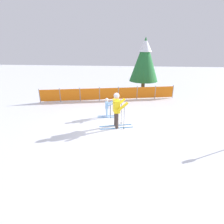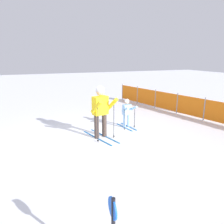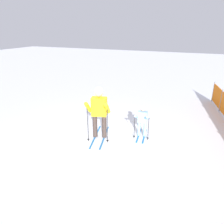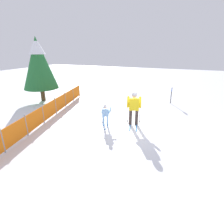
{
  "view_description": "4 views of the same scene",
  "coord_description": "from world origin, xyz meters",
  "px_view_note": "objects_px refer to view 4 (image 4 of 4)",
  "views": [
    {
      "loc": [
        0.69,
        -8.05,
        3.98
      ],
      "look_at": [
        -0.22,
        0.63,
        0.68
      ],
      "focal_mm": 28.0,
      "sensor_mm": 36.0,
      "label": 1
    },
    {
      "loc": [
        6.97,
        -2.17,
        2.82
      ],
      "look_at": [
        -0.39,
        0.84,
        0.77
      ],
      "focal_mm": 35.0,
      "sensor_mm": 36.0,
      "label": 2
    },
    {
      "loc": [
        6.25,
        3.4,
        3.67
      ],
      "look_at": [
        -0.03,
        0.67,
        1.01
      ],
      "focal_mm": 35.0,
      "sensor_mm": 36.0,
      "label": 3
    },
    {
      "loc": [
        -8.46,
        -1.98,
        3.89
      ],
      "look_at": [
        -0.41,
        1.29,
        0.73
      ],
      "focal_mm": 28.0,
      "sensor_mm": 36.0,
      "label": 4
    }
  ],
  "objects_px": {
    "skier_adult": "(134,105)",
    "trail_marker": "(171,94)",
    "skier_child": "(106,113)",
    "conifer_far": "(38,62)",
    "safety_fence": "(50,110)"
  },
  "relations": [
    {
      "from": "safety_fence",
      "to": "conifer_far",
      "type": "xyz_separation_m",
      "value": [
        2.78,
        3.07,
        2.41
      ]
    },
    {
      "from": "safety_fence",
      "to": "trail_marker",
      "type": "distance_m",
      "value": 8.61
    },
    {
      "from": "safety_fence",
      "to": "conifer_far",
      "type": "distance_m",
      "value": 4.79
    },
    {
      "from": "skier_adult",
      "to": "conifer_far",
      "type": "distance_m",
      "value": 8.27
    },
    {
      "from": "skier_adult",
      "to": "trail_marker",
      "type": "relative_size",
      "value": 1.53
    },
    {
      "from": "skier_child",
      "to": "trail_marker",
      "type": "height_order",
      "value": "trail_marker"
    },
    {
      "from": "skier_child",
      "to": "conifer_far",
      "type": "relative_size",
      "value": 0.25
    },
    {
      "from": "skier_child",
      "to": "safety_fence",
      "type": "xyz_separation_m",
      "value": [
        -0.3,
        3.45,
        -0.17
      ]
    },
    {
      "from": "skier_child",
      "to": "conifer_far",
      "type": "bearing_deg",
      "value": 60.65
    },
    {
      "from": "skier_child",
      "to": "trail_marker",
      "type": "distance_m",
      "value": 6.23
    },
    {
      "from": "skier_child",
      "to": "skier_adult",
      "type": "bearing_deg",
      "value": -71.74
    },
    {
      "from": "skier_adult",
      "to": "skier_child",
      "type": "distance_m",
      "value": 1.56
    },
    {
      "from": "safety_fence",
      "to": "trail_marker",
      "type": "xyz_separation_m",
      "value": [
        5.82,
        -6.34,
        0.23
      ]
    },
    {
      "from": "skier_child",
      "to": "safety_fence",
      "type": "relative_size",
      "value": 0.11
    },
    {
      "from": "skier_adult",
      "to": "safety_fence",
      "type": "xyz_separation_m",
      "value": [
        -0.98,
        4.8,
        -0.58
      ]
    }
  ]
}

